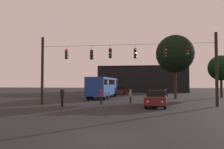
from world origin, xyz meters
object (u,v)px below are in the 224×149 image
object	(u,v)px
tree_left_silhouette	(221,68)
tree_behind_building	(175,54)
car_near_right	(156,98)
car_far_left	(121,90)
pedestrian_crossing_left	(166,96)
pedestrian_near_bus	(101,96)
city_bus	(103,85)
pedestrian_crossing_center	(130,96)
pedestrian_crossing_right	(62,95)

from	to	relation	value
tree_left_silhouette	tree_behind_building	xyz separation A→B (m)	(-7.17, -2.85, 1.90)
car_near_right	car_far_left	size ratio (longest dim) A/B	1.02
pedestrian_crossing_left	pedestrian_near_bus	xyz separation A→B (m)	(-6.72, -1.83, 0.01)
city_bus	tree_left_silhouette	size ratio (longest dim) A/B	1.72
car_far_left	tree_left_silhouette	distance (m)	18.72
car_far_left	tree_left_silhouette	size ratio (longest dim) A/B	0.68
pedestrian_crossing_left	tree_behind_building	distance (m)	10.15
pedestrian_crossing_center	pedestrian_near_bus	world-z (taller)	pedestrian_near_bus
city_bus	car_far_left	xyz separation A→B (m)	(1.55, 11.56, -1.07)
pedestrian_crossing_left	pedestrian_near_bus	size ratio (longest dim) A/B	0.99
pedestrian_near_bus	pedestrian_crossing_center	bearing A→B (deg)	20.63
pedestrian_crossing_center	tree_behind_building	distance (m)	12.07
pedestrian_crossing_left	tree_left_silhouette	distance (m)	14.93
pedestrian_crossing_left	pedestrian_near_bus	distance (m)	6.96
car_far_left	pedestrian_crossing_center	xyz separation A→B (m)	(3.00, -20.61, 0.06)
pedestrian_near_bus	tree_behind_building	bearing A→B (deg)	48.51
car_far_left	tree_left_silhouette	bearing A→B (deg)	-28.75
pedestrian_crossing_center	tree_left_silhouette	distance (m)	17.99
car_near_right	pedestrian_crossing_right	distance (m)	8.80
pedestrian_crossing_left	pedestrian_crossing_center	distance (m)	3.83
city_bus	pedestrian_near_bus	world-z (taller)	city_bus
tree_behind_building	city_bus	bearing A→B (deg)	179.35
car_near_right	pedestrian_near_bus	size ratio (longest dim) A/B	2.90
pedestrian_crossing_right	car_near_right	bearing A→B (deg)	2.67
car_far_left	pedestrian_crossing_left	world-z (taller)	pedestrian_crossing_left
city_bus	pedestrian_crossing_center	bearing A→B (deg)	-63.30
pedestrian_crossing_right	tree_left_silhouette	xyz separation A→B (m)	(19.35, 15.36, 3.48)
pedestrian_crossing_left	tree_behind_building	world-z (taller)	tree_behind_building
pedestrian_crossing_left	tree_left_silhouette	size ratio (longest dim) A/B	0.24
pedestrian_near_bus	car_far_left	bearing A→B (deg)	90.10
car_far_left	pedestrian_crossing_left	distance (m)	21.02
car_near_right	tree_left_silhouette	distance (m)	18.68
pedestrian_crossing_center	tree_left_silhouette	size ratio (longest dim) A/B	0.24
tree_behind_building	car_far_left	bearing A→B (deg)	127.36
city_bus	car_near_right	size ratio (longest dim) A/B	2.47
car_near_right	city_bus	bearing A→B (deg)	120.09
pedestrian_crossing_right	pedestrian_near_bus	xyz separation A→B (m)	(3.30, 2.46, -0.15)
pedestrian_crossing_center	pedestrian_crossing_right	size ratio (longest dim) A/B	0.86
car_far_left	pedestrian_near_bus	world-z (taller)	pedestrian_near_bus
car_far_left	tree_left_silhouette	world-z (taller)	tree_left_silhouette
pedestrian_near_bus	tree_behind_building	xyz separation A→B (m)	(8.88, 10.04, 5.54)
car_far_left	pedestrian_near_bus	size ratio (longest dim) A/B	2.85
car_far_left	pedestrian_crossing_center	distance (m)	20.83
pedestrian_near_bus	tree_left_silhouette	size ratio (longest dim) A/B	0.24
pedestrian_near_bus	pedestrian_crossing_left	bearing A→B (deg)	15.20
tree_left_silhouette	pedestrian_crossing_left	bearing A→B (deg)	-130.12
pedestrian_crossing_right	tree_left_silhouette	distance (m)	24.95
tree_left_silhouette	city_bus	bearing A→B (deg)	-171.18
car_near_right	car_far_left	distance (m)	24.41
pedestrian_crossing_center	pedestrian_near_bus	distance (m)	3.16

